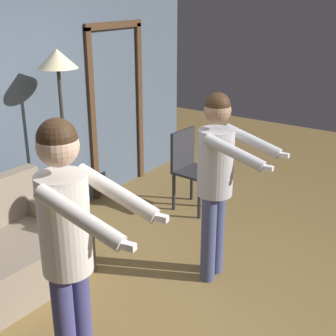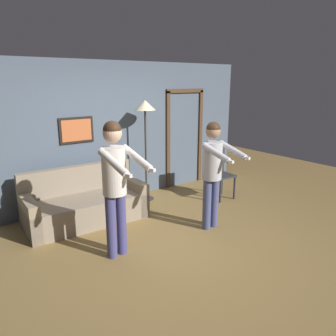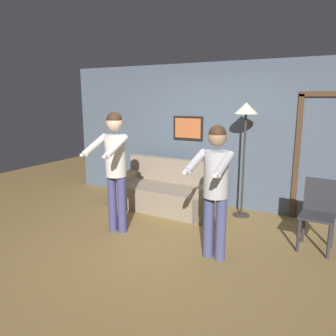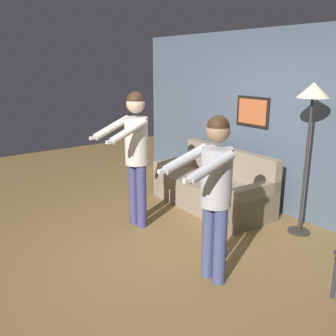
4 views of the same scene
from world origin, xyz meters
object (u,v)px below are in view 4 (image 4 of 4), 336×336
Objects in this scene: person_standing_left at (135,146)px; person_standing_right at (215,185)px; couch at (213,189)px; torchiere_lamp at (312,105)px.

person_standing_left is 1.07× the size of person_standing_right.
couch is 1.01× the size of torchiere_lamp.
person_standing_right is at bearing -85.93° from torchiere_lamp.
torchiere_lamp is 1.79m from person_standing_right.
person_standing_right is at bearing -4.13° from person_standing_left.
person_standing_left is at bearing 175.87° from person_standing_right.
person_standing_left reaches higher than couch.
person_standing_right is (1.58, -0.11, -0.09)m from person_standing_left.
couch is 1.94m from torchiere_lamp.
couch is at bearing -169.53° from torchiere_lamp.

